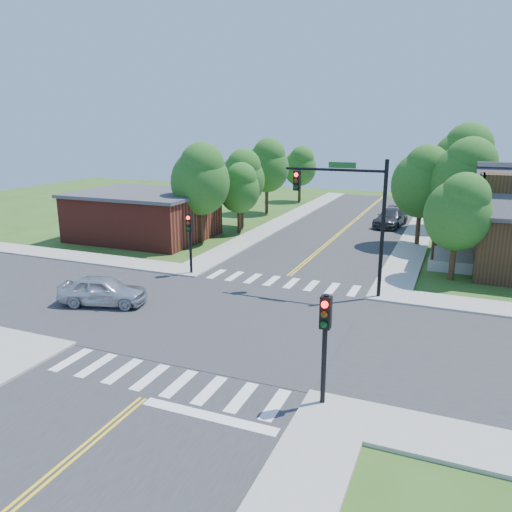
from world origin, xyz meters
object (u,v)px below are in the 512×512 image
at_px(signal_mast_ne, 351,205).
at_px(car_silver, 103,291).
at_px(signal_pole_se, 325,330).
at_px(signal_pole_nw, 190,232).
at_px(car_dgrey, 391,218).

xyz_separation_m(signal_mast_ne, car_silver, (-10.98, -6.30, -4.11)).
bearing_deg(signal_pole_se, car_silver, 158.79).
bearing_deg(car_silver, signal_pole_nw, -28.87).
bearing_deg(car_dgrey, signal_pole_nw, -107.27).
bearing_deg(signal_pole_se, signal_pole_nw, 135.00).
distance_m(signal_mast_ne, car_dgrey, 20.27).
relative_size(signal_pole_nw, car_dgrey, 0.69).
relative_size(car_silver, car_dgrey, 0.85).
distance_m(signal_pole_nw, car_dgrey, 21.93).
bearing_deg(car_silver, signal_pole_se, -126.97).
relative_size(signal_mast_ne, signal_pole_se, 1.89).
relative_size(signal_pole_se, car_dgrey, 0.69).
relative_size(signal_mast_ne, car_silver, 1.54).
xyz_separation_m(signal_mast_ne, car_dgrey, (-0.41, 19.85, -4.09)).
height_order(signal_mast_ne, car_silver, signal_mast_ne).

